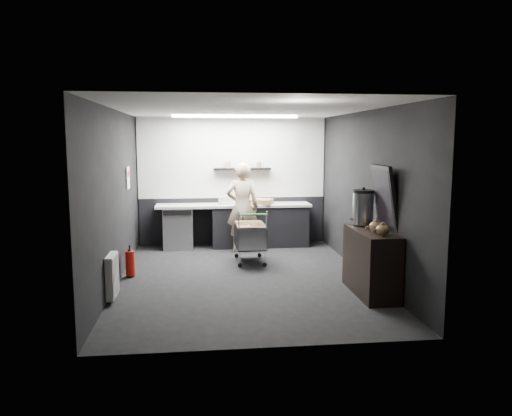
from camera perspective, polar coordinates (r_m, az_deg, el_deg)
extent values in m
plane|color=black|center=(8.19, -1.32, -8.00)|extent=(5.50, 5.50, 0.00)
plane|color=silver|center=(7.89, -1.38, 11.22)|extent=(5.50, 5.50, 0.00)
plane|color=black|center=(10.65, -2.70, 3.07)|extent=(5.50, 0.00, 5.50)
plane|color=black|center=(5.22, 1.42, -1.94)|extent=(5.50, 0.00, 5.50)
plane|color=black|center=(7.99, -15.78, 1.19)|extent=(0.00, 5.50, 5.50)
plane|color=black|center=(8.35, 12.46, 1.57)|extent=(0.00, 5.50, 5.50)
cube|color=silver|center=(10.60, -2.71, 5.76)|extent=(3.95, 0.02, 1.70)
cube|color=black|center=(10.74, -2.67, -1.46)|extent=(3.95, 0.02, 1.00)
cube|color=black|center=(10.52, -1.57, 4.49)|extent=(1.20, 0.22, 0.04)
cylinder|color=silver|center=(10.77, 4.79, 7.37)|extent=(0.20, 0.03, 0.20)
cube|color=white|center=(9.25, -14.43, 3.35)|extent=(0.02, 0.30, 0.40)
cube|color=red|center=(9.25, -14.42, 3.79)|extent=(0.02, 0.22, 0.10)
cube|color=silver|center=(7.30, -16.13, -7.45)|extent=(0.10, 0.50, 0.60)
cube|color=white|center=(9.73, -2.39, 10.40)|extent=(2.40, 0.20, 0.04)
cube|color=black|center=(10.50, 0.45, -2.08)|extent=(2.00, 0.56, 0.85)
cube|color=beige|center=(10.38, -2.56, 0.31)|extent=(3.20, 0.60, 0.05)
cube|color=#9EA0A5|center=(10.43, -8.87, -2.24)|extent=(0.60, 0.58, 0.85)
cube|color=black|center=(10.08, -8.97, -0.55)|extent=(0.56, 0.02, 0.10)
imported|color=beige|center=(9.94, -1.56, 0.08)|extent=(0.69, 0.49, 1.78)
cube|color=silver|center=(9.15, -0.68, -4.40)|extent=(0.53, 0.81, 0.02)
cube|color=silver|center=(9.09, -2.26, -3.18)|extent=(0.03, 0.81, 0.43)
cube|color=silver|center=(9.14, 0.89, -3.11)|extent=(0.03, 0.81, 0.43)
cube|color=silver|center=(8.72, -0.42, -3.64)|extent=(0.52, 0.02, 0.43)
cube|color=silver|center=(9.49, -0.93, -2.70)|extent=(0.52, 0.02, 0.43)
cylinder|color=silver|center=(8.81, -1.87, -5.78)|extent=(0.02, 0.02, 0.28)
cylinder|color=silver|center=(8.85, 1.00, -5.70)|extent=(0.02, 0.02, 0.28)
cylinder|color=silver|center=(9.51, -2.23, -4.75)|extent=(0.02, 0.02, 0.28)
cylinder|color=silver|center=(9.55, 0.42, -4.69)|extent=(0.02, 0.02, 0.28)
cylinder|color=green|center=(8.59, -0.38, -0.77)|extent=(0.52, 0.04, 0.03)
cube|color=olive|center=(9.19, -1.45, -3.14)|extent=(0.23, 0.29, 0.36)
cube|color=olive|center=(9.02, 0.23, -3.47)|extent=(0.21, 0.27, 0.32)
cylinder|color=black|center=(8.84, -1.87, -6.56)|extent=(0.08, 0.03, 0.08)
cylinder|color=black|center=(9.54, -2.23, -5.47)|extent=(0.08, 0.03, 0.08)
cylinder|color=black|center=(8.88, 0.99, -6.48)|extent=(0.08, 0.03, 0.08)
cylinder|color=black|center=(9.58, 0.42, -5.41)|extent=(0.08, 0.03, 0.08)
cube|color=black|center=(7.45, 12.99, -6.07)|extent=(0.47, 1.25, 0.94)
cylinder|color=silver|center=(7.70, 12.13, -0.05)|extent=(0.31, 0.31, 0.48)
cylinder|color=black|center=(7.67, 12.18, 1.88)|extent=(0.31, 0.31, 0.04)
sphere|color=black|center=(7.67, 12.19, 2.19)|extent=(0.05, 0.05, 0.05)
ellipsoid|color=brown|center=(7.19, 13.55, -2.08)|extent=(0.19, 0.19, 0.15)
ellipsoid|color=brown|center=(6.95, 14.28, -2.44)|extent=(0.19, 0.19, 0.15)
cube|color=black|center=(7.40, 14.51, 1.19)|extent=(0.21, 0.73, 0.93)
cube|color=black|center=(7.39, 14.33, 1.18)|extent=(0.15, 0.63, 0.80)
cylinder|color=red|center=(8.45, -14.17, -6.14)|extent=(0.15, 0.15, 0.41)
cone|color=black|center=(8.40, -14.22, -4.62)|extent=(0.10, 0.10, 0.06)
cylinder|color=black|center=(8.39, -14.23, -4.35)|extent=(0.03, 0.03, 0.06)
cube|color=#936F4E|center=(10.37, 0.35, 0.75)|extent=(0.64, 0.57, 0.11)
cylinder|color=white|center=(10.36, -2.91, 0.97)|extent=(0.19, 0.19, 0.19)
cube|color=silver|center=(10.30, -3.68, 0.84)|extent=(0.22, 0.19, 0.16)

